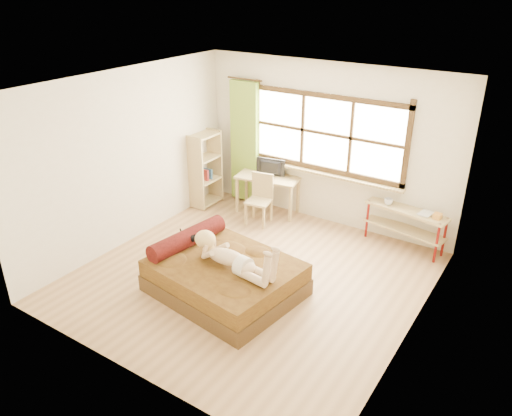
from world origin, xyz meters
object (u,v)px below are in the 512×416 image
Objects in this scene: bookshelf at (206,169)px; desk at (268,181)px; chair at (260,196)px; kitten at (187,238)px; woman at (231,249)px; pipe_shelf at (406,219)px; bed at (223,275)px.

desk is at bearing 15.26° from bookshelf.
desk is 1.36× the size of chair.
bookshelf is at bearing 130.07° from kitten.
woman reaches higher than pipe_shelf.
desk is 2.46m from pipe_shelf.
bookshelf is at bearing 140.48° from bed.
bookshelf is (-3.60, -0.43, 0.22)m from pipe_shelf.
bookshelf is (-1.95, 2.12, 0.44)m from bed.
woman is (0.20, -0.06, 0.49)m from bed.
pipe_shelf reaches higher than desk.
bookshelf reaches higher than chair.
bed is 0.53m from woman.
kitten is at bearing -57.79° from bookshelf.
kitten is 0.32× the size of chair.
kitten is 2.40m from bookshelf.
woman is 4.67× the size of kitten.
bookshelf is at bearing -174.37° from desk.
pipe_shelf is at bearing -6.96° from desk.
chair reaches higher than desk.
bookshelf is at bearing 142.46° from woman.
bookshelf reaches higher than kitten.
chair is at bearing 117.18° from bed.
bookshelf is (-2.15, 2.17, -0.04)m from woman.
bed is at bearing 171.74° from woman.
bed is at bearing -80.32° from chair.
woman is 2.32m from chair.
woman is at bearing -109.11° from pipe_shelf.
kitten is (-0.67, 0.09, 0.32)m from bed.
bed is 1.53× the size of pipe_shelf.
bookshelf reaches higher than bed.
woman is at bearing -76.20° from chair.
woman is 2.69m from desk.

